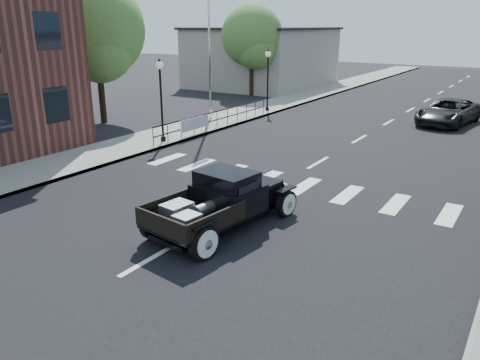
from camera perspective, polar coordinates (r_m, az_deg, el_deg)
The scene contains 14 objects.
ground at distance 13.84m, azimuth -2.38°, elevation -4.81°, with size 120.00×120.00×0.00m, color black.
road at distance 26.95m, azimuth 16.46°, elevation 6.03°, with size 14.00×80.00×0.02m, color black.
road_markings at distance 22.32m, azimuth 12.64°, elevation 3.84°, with size 12.00×60.00×0.06m, color silver, non-canonical shape.
sidewalk_left at distance 30.39m, azimuth 0.89°, elevation 8.25°, with size 3.00×80.00×0.15m, color gray.
low_building_left at distance 44.50m, azimuth 2.79°, elevation 14.62°, with size 10.00×12.00×5.00m, color #A79A8C.
railing at distance 25.55m, azimuth -2.83°, elevation 7.58°, with size 0.08×10.00×1.00m, color black, non-canonical shape.
banner at distance 23.98m, azimuth -5.47°, elevation 6.31°, with size 0.04×2.20×0.60m, color silver, non-canonical shape.
lamp_post_b at distance 22.44m, azimuth -9.57°, elevation 9.51°, with size 0.36×0.36×3.84m, color black, non-canonical shape.
lamp_post_c at distance 30.50m, azimuth 3.40°, elevation 12.04°, with size 0.36×0.36×3.84m, color black, non-canonical shape.
flagpole at distance 27.84m, azimuth -3.84°, elevation 19.91°, with size 0.12×0.12×12.07m, color silver.
big_tree_near at distance 28.22m, azimuth -16.94°, elevation 14.63°, with size 5.38×5.38×7.91m, color #4B7030, non-canonical shape.
big_tree_far at distance 38.02m, azimuth 1.45°, elevation 15.51°, with size 4.78×4.78×7.02m, color #4B7030, non-canonical shape.
hotrod_pickup at distance 12.94m, azimuth -2.22°, elevation -2.52°, with size 2.24×4.79×1.66m, color black, non-canonical shape.
second_car at distance 29.42m, azimuth 24.04°, elevation 7.58°, with size 2.36×5.11×1.42m, color black.
Camera 1 is at (7.40, -10.34, 5.46)m, focal length 35.00 mm.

